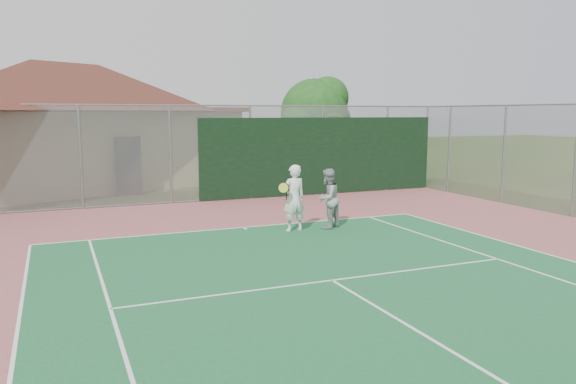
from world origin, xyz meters
The scene contains 6 objects.
back_fence centered at (2.11, 16.98, 1.67)m, with size 20.08×0.11×3.53m.
side_fence_right centered at (10.00, 12.50, 1.75)m, with size 0.08×9.00×3.50m.
clubhouse centered at (-4.37, 24.02, 3.20)m, with size 17.05×14.14×6.31m.
tree centered at (5.60, 18.85, 3.13)m, with size 3.42×3.24×4.77m.
player_white_front centered at (1.14, 10.90, 0.92)m, with size 0.96×0.67×1.82m.
player_grey_back centered at (2.16, 10.89, 0.84)m, with size 1.03×0.96×1.68m.
Camera 1 is at (-4.86, -2.95, 3.23)m, focal length 35.00 mm.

